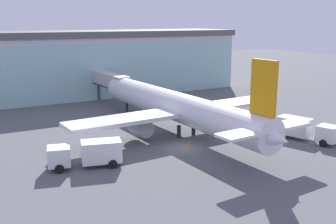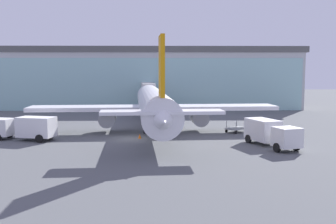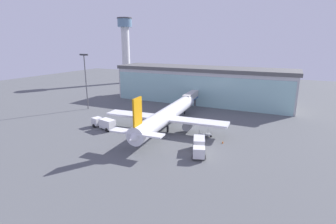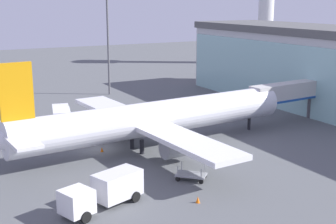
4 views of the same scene
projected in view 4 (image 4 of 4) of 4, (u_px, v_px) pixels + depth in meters
ground at (98, 150)px, 53.25m from camera, size 240.00×240.00×0.00m
jet_bridge at (288, 93)px, 64.27m from camera, size 3.37×12.69×5.57m
apron_light_mast at (108, 36)px, 82.19m from camera, size 3.20×0.40×17.56m
airplane at (153, 119)px, 53.02m from camera, size 31.14×37.86×10.93m
catering_truck at (61, 116)px, 62.60m from camera, size 7.61×3.80×2.65m
fuel_truck at (105, 190)px, 38.15m from camera, size 4.51×7.62×2.65m
baggage_cart at (191, 175)px, 44.15m from camera, size 3.10×3.12×1.50m
safety_cone_nose at (102, 149)px, 52.40m from camera, size 0.36×0.36×0.55m
safety_cone_wingtip at (198, 200)px, 39.19m from camera, size 0.36×0.36×0.55m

